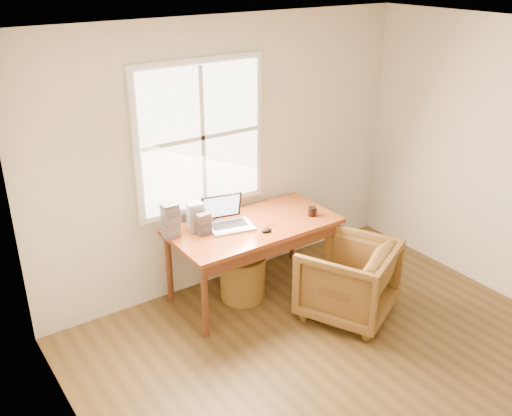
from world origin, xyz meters
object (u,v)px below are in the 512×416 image
(desk, at_px, (254,226))
(wicker_stool, at_px, (243,277))
(coffee_mug, at_px, (312,212))
(cd_stack_a, at_px, (196,216))
(armchair, at_px, (347,279))
(laptop, at_px, (231,214))

(desk, distance_m, wicker_stool, 0.53)
(coffee_mug, relative_size, cd_stack_a, 0.32)
(armchair, height_order, laptop, laptop)
(desk, bearing_deg, wicker_stool, 180.00)
(wicker_stool, relative_size, cd_stack_a, 1.58)
(desk, xyz_separation_m, wicker_stool, (-0.13, 0.00, -0.51))
(desk, relative_size, coffee_mug, 18.30)
(armchair, height_order, wicker_stool, armchair)
(laptop, bearing_deg, desk, -1.39)
(laptop, relative_size, cd_stack_a, 1.49)
(desk, xyz_separation_m, laptop, (-0.22, 0.05, 0.17))
(desk, relative_size, laptop, 3.92)
(laptop, relative_size, coffee_mug, 4.67)
(desk, height_order, coffee_mug, coffee_mug)
(laptop, distance_m, cd_stack_a, 0.32)
(wicker_stool, height_order, coffee_mug, coffee_mug)
(coffee_mug, xyz_separation_m, cd_stack_a, (-1.07, 0.37, 0.09))
(armchair, relative_size, coffee_mug, 9.07)
(laptop, distance_m, coffee_mug, 0.82)
(armchair, distance_m, coffee_mug, 0.75)
(armchair, relative_size, wicker_stool, 1.83)
(armchair, xyz_separation_m, coffee_mug, (0.06, 0.61, 0.43))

